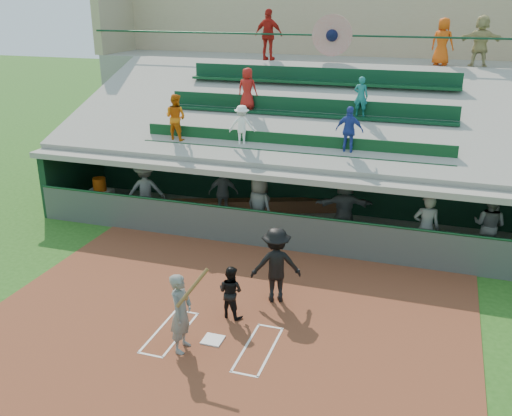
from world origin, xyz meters
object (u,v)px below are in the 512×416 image
(water_cooler, at_px, (99,184))
(batter_at_plate, at_px, (181,312))
(home_plate, at_px, (213,340))
(white_table, at_px, (101,200))
(catcher, at_px, (231,292))

(water_cooler, bearing_deg, batter_at_plate, -47.19)
(home_plate, xyz_separation_m, water_cooler, (-6.67, 6.20, 0.91))
(home_plate, xyz_separation_m, white_table, (-6.69, 6.21, 0.35))
(batter_at_plate, xyz_separation_m, catcher, (0.49, 1.55, -0.25))
(catcher, xyz_separation_m, white_table, (-6.71, 5.14, -0.27))
(white_table, bearing_deg, water_cooler, -19.19)
(batter_at_plate, distance_m, water_cooler, 9.12)
(home_plate, xyz_separation_m, catcher, (0.02, 1.06, 0.61))
(water_cooler, bearing_deg, white_table, 167.94)
(home_plate, relative_size, water_cooler, 0.98)
(home_plate, bearing_deg, catcher, 89.00)
(catcher, distance_m, water_cooler, 8.45)
(home_plate, height_order, water_cooler, water_cooler)
(home_plate, height_order, white_table, white_table)
(catcher, relative_size, water_cooler, 2.87)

